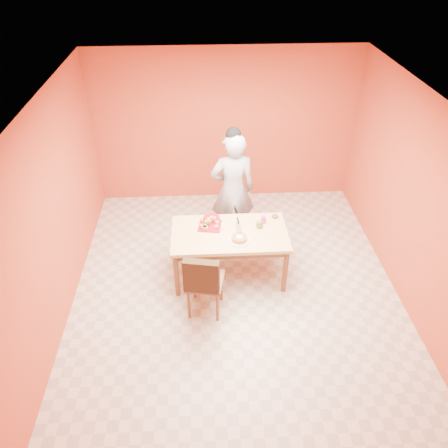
{
  "coord_description": "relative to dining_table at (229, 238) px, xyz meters",
  "views": [
    {
      "loc": [
        -0.42,
        -4.54,
        4.34
      ],
      "look_at": [
        -0.15,
        0.3,
        0.89
      ],
      "focal_mm": 35.0,
      "sensor_mm": 36.0,
      "label": 1
    }
  ],
  "objects": [
    {
      "name": "red_dinner_plate",
      "position": [
        -0.24,
        0.35,
        0.1
      ],
      "size": [
        0.31,
        0.31,
        0.01
      ],
      "primitive_type": "cylinder",
      "rotation": [
        0.0,
        0.0,
        0.37
      ],
      "color": "maroon",
      "rests_on": "dining_table"
    },
    {
      "name": "wall_right",
      "position": [
        2.32,
        -0.27,
        0.68
      ],
      "size": [
        0.0,
        5.0,
        5.0
      ],
      "primitive_type": "plane",
      "rotation": [
        1.57,
        0.0,
        -1.57
      ],
      "color": "#C2452C",
      "rests_on": "floor"
    },
    {
      "name": "sponge_cake",
      "position": [
        0.12,
        -0.19,
        0.13
      ],
      "size": [
        0.28,
        0.28,
        0.05
      ],
      "primitive_type": "cylinder",
      "rotation": [
        0.0,
        0.0,
        0.41
      ],
      "color": "orange",
      "rests_on": "white_cake_plate"
    },
    {
      "name": "white_cake_plate",
      "position": [
        0.12,
        -0.19,
        0.1
      ],
      "size": [
        0.35,
        0.35,
        0.01
      ],
      "primitive_type": "cylinder",
      "rotation": [
        0.0,
        0.0,
        -0.2
      ],
      "color": "silver",
      "rests_on": "dining_table"
    },
    {
      "name": "egg_ornament",
      "position": [
        0.42,
        0.09,
        0.16
      ],
      "size": [
        0.11,
        0.1,
        0.13
      ],
      "primitive_type": "ellipsoid",
      "rotation": [
        0.0,
        0.0,
        -0.14
      ],
      "color": "olive",
      "rests_on": "dining_table"
    },
    {
      "name": "pastry_pile",
      "position": [
        -0.26,
        0.16,
        0.16
      ],
      "size": [
        0.28,
        0.28,
        0.09
      ],
      "primitive_type": null,
      "color": "tan",
      "rests_on": "pastry_platter"
    },
    {
      "name": "person",
      "position": [
        0.1,
        0.84,
        0.26
      ],
      "size": [
        0.71,
        0.5,
        1.86
      ],
      "primitive_type": "imported",
      "rotation": [
        0.0,
        0.0,
        3.23
      ],
      "color": "#98989B",
      "rests_on": "floor"
    },
    {
      "name": "pastry_platter",
      "position": [
        -0.26,
        0.16,
        0.1
      ],
      "size": [
        0.36,
        0.36,
        0.02
      ],
      "primitive_type": "cube",
      "rotation": [
        0.0,
        0.0,
        -0.17
      ],
      "color": "maroon",
      "rests_on": "dining_table"
    },
    {
      "name": "magenta_glass",
      "position": [
        0.49,
        0.21,
        0.14
      ],
      "size": [
        0.09,
        0.09,
        0.1
      ],
      "primitive_type": "cylinder",
      "rotation": [
        0.0,
        0.0,
        0.4
      ],
      "color": "#DC218B",
      "rests_on": "dining_table"
    },
    {
      "name": "cake_server",
      "position": [
        0.13,
        -0.01,
        0.16
      ],
      "size": [
        0.07,
        0.26,
        0.01
      ],
      "primitive_type": "cube",
      "rotation": [
        0.0,
        0.0,
        0.06
      ],
      "color": "white",
      "rests_on": "sponge_cake"
    },
    {
      "name": "wall_back",
      "position": [
        0.07,
        2.23,
        0.68
      ],
      "size": [
        4.5,
        0.0,
        4.5
      ],
      "primitive_type": "plane",
      "rotation": [
        1.57,
        0.0,
        0.0
      ],
      "color": "#C2452C",
      "rests_on": "floor"
    },
    {
      "name": "wall_left",
      "position": [
        -2.18,
        -0.27,
        0.68
      ],
      "size": [
        0.0,
        5.0,
        5.0
      ],
      "primitive_type": "plane",
      "rotation": [
        1.57,
        0.0,
        1.57
      ],
      "color": "#C2452C",
      "rests_on": "floor"
    },
    {
      "name": "dining_chair",
      "position": [
        -0.36,
        -0.69,
        -0.14
      ],
      "size": [
        0.55,
        0.62,
        1.01
      ],
      "rotation": [
        0.0,
        0.0,
        -0.19
      ],
      "color": "brown",
      "rests_on": "floor"
    },
    {
      "name": "floor",
      "position": [
        0.07,
        -0.27,
        -0.67
      ],
      "size": [
        5.0,
        5.0,
        0.0
      ],
      "primitive_type": "plane",
      "color": "beige",
      "rests_on": "ground"
    },
    {
      "name": "ceiling",
      "position": [
        0.07,
        -0.27,
        2.03
      ],
      "size": [
        5.0,
        5.0,
        0.0
      ],
      "primitive_type": "plane",
      "rotation": [
        3.14,
        0.0,
        0.0
      ],
      "color": "white",
      "rests_on": "wall_back"
    },
    {
      "name": "checker_tin",
      "position": [
        0.68,
        0.33,
        0.11
      ],
      "size": [
        0.1,
        0.1,
        0.03
      ],
      "primitive_type": "cylinder",
      "rotation": [
        0.0,
        0.0,
        -0.11
      ],
      "color": "#36190E",
      "rests_on": "dining_table"
    },
    {
      "name": "dining_table",
      "position": [
        0.0,
        0.0,
        0.0
      ],
      "size": [
        1.6,
        0.9,
        0.76
      ],
      "color": "#F4C47F",
      "rests_on": "floor"
    }
  ]
}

